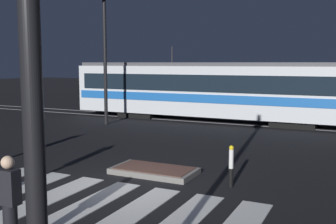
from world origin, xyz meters
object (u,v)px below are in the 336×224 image
tram (212,90)px  pedestrian_waiting_at_kerb (10,205)px  street_lamp_trackside_left (102,39)px  bollard_island_edge (231,166)px

tram → pedestrian_waiting_at_kerb: bearing=-82.2°
street_lamp_trackside_left → tram: 6.57m
tram → pedestrian_waiting_at_kerb: tram is taller
street_lamp_trackside_left → bollard_island_edge: (9.10, -7.38, -3.88)m
street_lamp_trackside_left → tram: street_lamp_trackside_left is taller
street_lamp_trackside_left → bollard_island_edge: street_lamp_trackside_left is taller
tram → bollard_island_edge: (4.52, -11.25, -1.19)m
street_lamp_trackside_left → pedestrian_waiting_at_kerb: street_lamp_trackside_left is taller
tram → bollard_island_edge: size_ratio=14.80×
tram → pedestrian_waiting_at_kerb: (2.27, -16.49, -0.87)m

